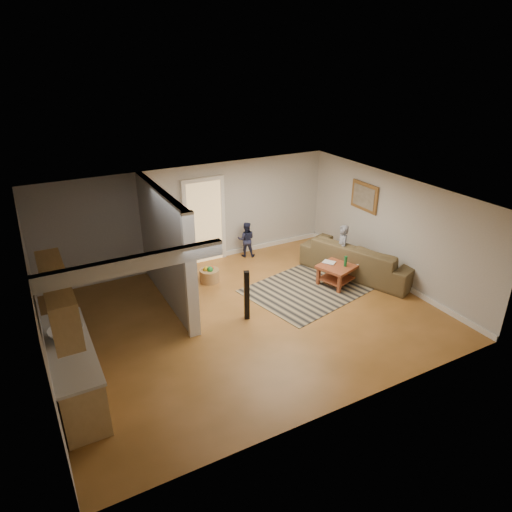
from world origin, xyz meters
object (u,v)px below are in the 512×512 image
at_px(speaker_left, 247,295).
at_px(toy_basket, 209,275).
at_px(coffee_table, 343,266).
at_px(toddler, 246,256).
at_px(tv_console, 177,269).
at_px(child, 340,273).
at_px(speaker_right, 159,256).
at_px(sofa, 358,273).

relative_size(speaker_left, toy_basket, 2.31).
height_order(coffee_table, toddler, coffee_table).
bearing_deg(tv_console, child, -18.79).
xyz_separation_m(tv_console, toy_basket, (0.86, 0.26, -0.46)).
relative_size(tv_console, speaker_right, 1.15).
bearing_deg(child, tv_console, -78.63).
height_order(coffee_table, tv_console, tv_console).
relative_size(child, toddler, 1.32).
relative_size(sofa, speaker_left, 2.61).
bearing_deg(speaker_right, child, -4.89).
distance_m(child, toddler, 2.52).
relative_size(coffee_table, child, 1.13).
bearing_deg(child, coffee_table, -6.15).
relative_size(coffee_table, tv_console, 1.23).
relative_size(speaker_left, toddler, 1.13).
relative_size(sofa, tv_console, 2.41).
bearing_deg(sofa, speaker_left, 77.05).
bearing_deg(sofa, toy_basket, 46.56).
distance_m(speaker_right, toy_basket, 1.31).
xyz_separation_m(sofa, toy_basket, (-3.38, 1.33, 0.17)).
relative_size(toy_basket, child, 0.37).
xyz_separation_m(tv_console, child, (3.84, -0.86, -0.63)).
bearing_deg(speaker_left, sofa, 28.51).
height_order(sofa, coffee_table, coffee_table).
height_order(coffee_table, speaker_right, speaker_right).
bearing_deg(coffee_table, tv_console, 161.97).
height_order(speaker_left, toddler, speaker_left).
bearing_deg(speaker_right, tv_console, -64.70).
xyz_separation_m(coffee_table, speaker_left, (-2.75, -0.42, 0.15)).
bearing_deg(coffee_table, speaker_right, 147.97).
height_order(coffee_table, speaker_left, speaker_left).
bearing_deg(coffee_table, toy_basket, 152.65).
bearing_deg(toy_basket, toddler, 31.62).
distance_m(sofa, toddler, 2.95).
bearing_deg(tv_console, speaker_right, 86.95).
bearing_deg(toddler, speaker_left, 91.66).
bearing_deg(toddler, tv_console, 54.97).
distance_m(sofa, tv_console, 4.42).
bearing_deg(speaker_right, toddler, 22.13).
relative_size(toy_basket, toddler, 0.49).
bearing_deg(toddler, speaker_right, 28.58).
relative_size(sofa, child, 2.22).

